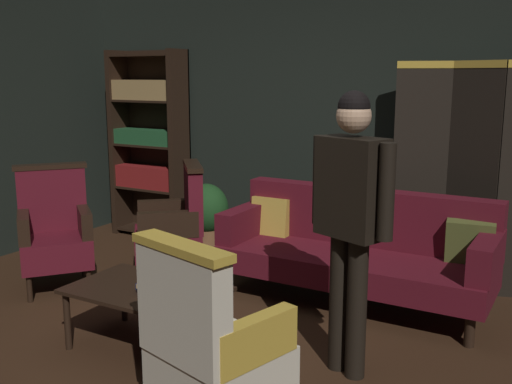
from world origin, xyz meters
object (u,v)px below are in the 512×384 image
Objects in this scene: coffee_table at (146,295)px; armchair_wing_right at (175,227)px; folding_screen at (472,174)px; potted_plant at (206,215)px; bookshelf at (150,141)px; velvet_couch at (357,247)px; armchair_wing_left at (55,231)px; book_navy_cloth at (156,289)px; book_tan_leather at (155,284)px; armchair_gilt_accent at (210,345)px; standing_figure at (351,209)px.

coffee_table is 1.33m from armchair_wing_right.
potted_plant is (-2.43, -0.33, -0.57)m from folding_screen.
bookshelf is 0.97× the size of velvet_couch.
book_navy_cloth is (1.53, -0.55, -0.05)m from armchair_wing_left.
armchair_wing_right is at bearing -76.29° from potted_plant.
folding_screen is 7.84× the size of book_navy_cloth.
coffee_table is 5.24× the size of book_tan_leather.
coffee_table is at bearing -121.01° from velvet_couch.
book_tan_leather is at bearing 144.83° from armchair_gilt_accent.
potted_plant is 3.02× the size of book_navy_cloth.
standing_figure reaches higher than armchair_wing_right.
folding_screen is 3.41m from bookshelf.
velvet_couch is 1.32m from standing_figure.
standing_figure is at bearing -3.69° from armchair_wing_left.
armchair_wing_right is (-0.65, 1.16, 0.12)m from coffee_table.
bookshelf is 1.22m from potted_plant.
armchair_wing_left is at bearing -113.84° from potted_plant.
velvet_couch is at bearing -15.36° from bookshelf.
armchair_gilt_accent is at bearing -103.75° from folding_screen.
book_navy_cloth is (-0.81, 0.57, -0.05)m from armchair_gilt_accent.
armchair_gilt_accent is (0.91, -0.59, 0.12)m from coffee_table.
armchair_wing_right reaches higher than book_tan_leather.
velvet_couch is 2.12× the size of coffee_table.
folding_screen is 1.83× the size of armchair_gilt_accent.
potted_plant is at bearing 103.71° from armchair_wing_right.
standing_figure is (0.35, 0.95, 0.54)m from armchair_gilt_accent.
armchair_wing_right is at bearing 131.69° from armchair_gilt_accent.
standing_figure is 2.67m from potted_plant.
bookshelf is 1.97× the size of armchair_gilt_accent.
folding_screen is 1.91m from standing_figure.
armchair_wing_left is (-2.33, -0.96, 0.04)m from velvet_couch.
potted_plant is at bearing -172.19° from folding_screen.
velvet_couch is 2.04× the size of armchair_wing_left.
potted_plant is (-0.18, 0.74, -0.07)m from armchair_wing_right.
armchair_gilt_accent reaches higher than book_navy_cloth.
potted_plant reaches higher than coffee_table.
book_tan_leather is at bearing -64.26° from potted_plant.
velvet_couch is at bearing 62.03° from book_tan_leather.
armchair_wing_right is (1.15, -1.07, -0.58)m from bookshelf.
armchair_gilt_accent is at bearing -110.15° from standing_figure.
book_navy_cloth is at bearing -162.10° from standing_figure.
bookshelf reaches higher than armchair_gilt_accent.
folding_screen is 1.12× the size of standing_figure.
armchair_wing_left is at bearing -150.69° from folding_screen.
armchair_wing_left is 1.00× the size of armchair_wing_right.
folding_screen is at bearing 54.40° from coffee_table.
book_tan_leather is at bearing -49.85° from bookshelf.
armchair_wing_right reaches higher than velvet_couch.
book_tan_leather is at bearing -11.20° from coffee_table.
coffee_table is 0.96× the size of armchair_gilt_accent.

